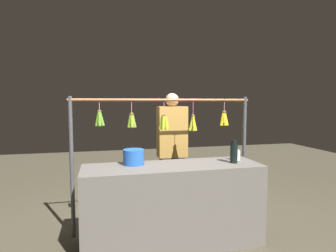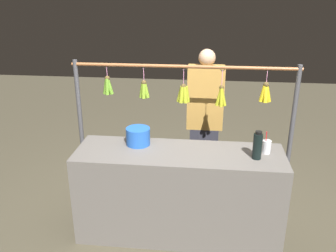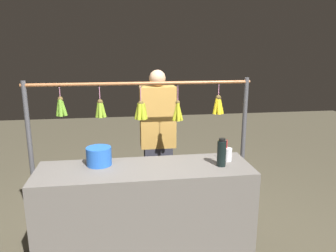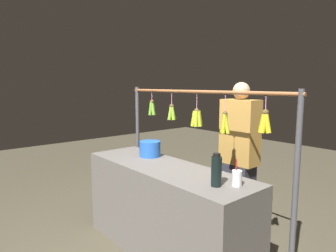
{
  "view_description": "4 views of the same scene",
  "coord_description": "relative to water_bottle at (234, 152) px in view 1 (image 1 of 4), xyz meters",
  "views": [
    {
      "loc": [
        0.73,
        2.78,
        1.51
      ],
      "look_at": [
        0.05,
        0.0,
        1.26
      ],
      "focal_mm": 30.09,
      "sensor_mm": 36.0,
      "label": 1
    },
    {
      "loc": [
        -0.22,
        2.89,
        2.23
      ],
      "look_at": [
        0.1,
        0.0,
        1.09
      ],
      "focal_mm": 38.78,
      "sensor_mm": 36.0,
      "label": 2
    },
    {
      "loc": [
        0.18,
        2.62,
        1.87
      ],
      "look_at": [
        -0.2,
        0.0,
        1.21
      ],
      "focal_mm": 34.71,
      "sensor_mm": 36.0,
      "label": 3
    },
    {
      "loc": [
        -2.04,
        1.69,
        1.6
      ],
      "look_at": [
        -0.05,
        0.0,
        1.23
      ],
      "focal_mm": 31.67,
      "sensor_mm": 36.0,
      "label": 4
    }
  ],
  "objects": [
    {
      "name": "ground_plane",
      "position": [
        0.66,
        -0.05,
        -0.97
      ],
      "size": [
        12.0,
        12.0,
        0.0
      ],
      "primitive_type": "plane",
      "color": "#4C4634"
    },
    {
      "name": "market_counter",
      "position": [
        0.66,
        -0.05,
        -0.54
      ],
      "size": [
        1.85,
        0.57,
        0.85
      ],
      "primitive_type": "cube",
      "color": "#66605B",
      "rests_on": "ground"
    },
    {
      "name": "display_rack",
      "position": [
        0.65,
        -0.46,
        0.14
      ],
      "size": [
        2.14,
        0.12,
        1.57
      ],
      "color": "#4C4C51",
      "rests_on": "ground"
    },
    {
      "name": "water_bottle",
      "position": [
        0.0,
        0.0,
        0.0
      ],
      "size": [
        0.08,
        0.08,
        0.25
      ],
      "color": "black",
      "rests_on": "market_counter"
    },
    {
      "name": "blue_bucket",
      "position": [
        1.05,
        -0.18,
        -0.04
      ],
      "size": [
        0.22,
        0.22,
        0.16
      ],
      "primitive_type": "cylinder",
      "color": "blue",
      "rests_on": "market_counter"
    },
    {
      "name": "drink_cup",
      "position": [
        -0.1,
        -0.12,
        -0.06
      ],
      "size": [
        0.08,
        0.08,
        0.2
      ],
      "color": "silver",
      "rests_on": "market_counter"
    },
    {
      "name": "vendor_person",
      "position": [
        0.45,
        -0.89,
        -0.17
      ],
      "size": [
        0.39,
        0.21,
        1.62
      ],
      "color": "#2D2D38",
      "rests_on": "ground"
    }
  ]
}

